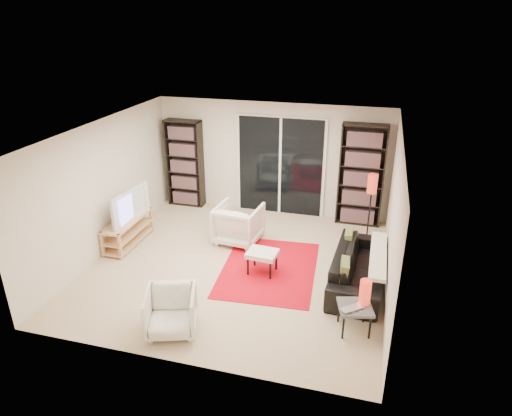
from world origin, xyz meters
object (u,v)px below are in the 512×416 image
at_px(bookshelf_left, 185,163).
at_px(side_table, 355,309).
at_px(bookshelf_right, 361,175).
at_px(ottoman, 262,255).
at_px(sofa, 359,267).
at_px(armchair_back, 238,224).
at_px(armchair_front, 171,312).
at_px(tv_stand, 128,231).
at_px(floor_lamp, 372,191).

xyz_separation_m(bookshelf_left, side_table, (4.04, -3.59, -0.62)).
height_order(bookshelf_right, ottoman, bookshelf_right).
distance_m(sofa, armchair_back, 2.49).
bearing_deg(armchair_front, side_table, -3.27).
relative_size(tv_stand, side_table, 2.32).
bearing_deg(floor_lamp, bookshelf_left, 170.15).
bearing_deg(floor_lamp, side_table, -90.99).
distance_m(sofa, armchair_front, 3.09).
height_order(sofa, floor_lamp, floor_lamp).
bearing_deg(bookshelf_right, tv_stand, -153.39).
height_order(armchair_front, floor_lamp, floor_lamp).
bearing_deg(armchair_front, sofa, 19.64).
relative_size(armchair_back, floor_lamp, 0.62).
bearing_deg(bookshelf_left, side_table, -41.66).
height_order(tv_stand, sofa, sofa).
bearing_deg(bookshelf_right, bookshelf_left, 180.00).
bearing_deg(tv_stand, sofa, -3.44).
xyz_separation_m(tv_stand, side_table, (4.34, -1.51, 0.09)).
height_order(armchair_front, side_table, armchair_front).
xyz_separation_m(armchair_back, floor_lamp, (2.39, 0.75, 0.64)).
height_order(armchair_back, ottoman, armchair_back).
relative_size(armchair_front, side_table, 1.25).
distance_m(bookshelf_left, sofa, 4.71).
relative_size(bookshelf_right, side_table, 3.79).
bearing_deg(armchair_back, ottoman, 131.99).
bearing_deg(sofa, tv_stand, 89.65).
xyz_separation_m(bookshelf_right, tv_stand, (-4.16, -2.08, -0.79)).
bearing_deg(side_table, ottoman, 144.65).
height_order(armchair_back, side_table, armchair_back).
xyz_separation_m(bookshelf_left, armchair_back, (1.70, -1.46, -0.60)).
bearing_deg(floor_lamp, ottoman, -133.78).
xyz_separation_m(tv_stand, ottoman, (2.73, -0.36, 0.08)).
bearing_deg(bookshelf_right, sofa, -85.75).
xyz_separation_m(ottoman, side_table, (1.61, -1.14, 0.01)).
bearing_deg(bookshelf_left, armchair_front, -69.47).
relative_size(bookshelf_left, sofa, 0.97).
xyz_separation_m(armchair_back, side_table, (2.34, -2.13, -0.02)).
distance_m(bookshelf_right, armchair_back, 2.69).
distance_m(bookshelf_left, armchair_back, 2.32).
distance_m(ottoman, side_table, 1.98).
bearing_deg(side_table, armchair_front, -164.59).
xyz_separation_m(bookshelf_left, bookshelf_right, (3.85, -0.00, 0.07)).
height_order(side_table, floor_lamp, floor_lamp).
relative_size(armchair_back, armchair_front, 1.20).
height_order(tv_stand, armchair_front, armchair_front).
distance_m(bookshelf_left, side_table, 5.44).
distance_m(armchair_back, armchair_front, 2.81).
distance_m(armchair_back, floor_lamp, 2.58).
relative_size(armchair_front, ottoman, 1.31).
relative_size(bookshelf_right, sofa, 1.04).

